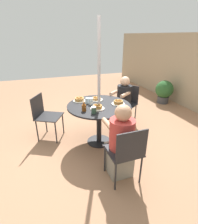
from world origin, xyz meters
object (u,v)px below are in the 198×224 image
(patio_table, at_px, (99,111))
(drinking_glass_b, at_px, (87,101))
(potted_shrub, at_px, (164,91))
(drinking_glass_a, at_px, (91,101))
(patio_chair_east, at_px, (45,114))
(patio_chair_south, at_px, (126,151))
(patio_chair_north, at_px, (127,102))
(coffee_cup, at_px, (94,110))
(diner_north, at_px, (123,104))
(pancake_plate_a, at_px, (118,103))
(pancake_plate_b, at_px, (79,100))
(pancake_plate_d, at_px, (96,99))
(diner_south, at_px, (120,144))
(pancake_plate_c, at_px, (97,107))
(syrup_bottle, at_px, (84,108))

(patio_table, bearing_deg, drinking_glass_b, -130.02)
(patio_table, relative_size, potted_shrub, 1.67)
(patio_table, height_order, drinking_glass_a, drinking_glass_a)
(patio_table, relative_size, drinking_glass_b, 11.00)
(patio_chair_east, height_order, potted_shrub, patio_chair_east)
(patio_chair_east, height_order, patio_chair_south, same)
(patio_table, xyz_separation_m, patio_chair_east, (-0.51, -0.93, -0.13))
(patio_chair_north, distance_m, patio_chair_east, 1.81)
(coffee_cup, relative_size, drinking_glass_b, 1.07)
(drinking_glass_b, distance_m, potted_shrub, 3.01)
(diner_north, relative_size, patio_chair_south, 1.28)
(diner_north, relative_size, patio_chair_east, 1.28)
(patio_chair_south, distance_m, pancake_plate_a, 1.07)
(patio_table, distance_m, drinking_glass_a, 0.23)
(pancake_plate_b, height_order, coffee_cup, coffee_cup)
(coffee_cup, relative_size, drinking_glass_a, 0.92)
(patio_chair_east, bearing_deg, pancake_plate_d, 103.80)
(patio_chair_north, relative_size, coffee_cup, 7.91)
(pancake_plate_b, xyz_separation_m, coffee_cup, (0.61, 0.09, 0.03))
(pancake_plate_a, height_order, potted_shrub, pancake_plate_a)
(diner_north, relative_size, drinking_glass_a, 9.31)
(patio_chair_north, distance_m, coffee_cup, 1.44)
(coffee_cup, bearing_deg, patio_chair_east, -138.05)
(patio_chair_south, height_order, diner_south, diner_south)
(diner_north, height_order, pancake_plate_c, diner_north)
(diner_south, bearing_deg, pancake_plate_a, 67.38)
(patio_chair_north, xyz_separation_m, patio_chair_east, (0.09, -1.81, 0.00))
(potted_shrub, bearing_deg, pancake_plate_c, -59.45)
(syrup_bottle, bearing_deg, patio_chair_east, -137.87)
(patio_table, xyz_separation_m, potted_shrub, (-1.39, 2.54, -0.27))
(patio_chair_south, height_order, pancake_plate_c, patio_chair_south)
(diner_south, bearing_deg, patio_chair_south, -90.00)
(syrup_bottle, height_order, potted_shrub, syrup_bottle)
(patio_table, height_order, diner_south, diner_south)
(pancake_plate_b, distance_m, pancake_plate_c, 0.50)
(pancake_plate_c, xyz_separation_m, coffee_cup, (0.15, -0.11, 0.03))
(pancake_plate_b, distance_m, syrup_bottle, 0.47)
(drinking_glass_b, xyz_separation_m, potted_shrub, (-1.24, 2.71, -0.44))
(pancake_plate_b, bearing_deg, syrup_bottle, -3.93)
(pancake_plate_c, distance_m, drinking_glass_a, 0.24)
(patio_chair_east, distance_m, drinking_glass_b, 0.89)
(patio_chair_north, distance_m, diner_north, 0.17)
(patio_chair_east, xyz_separation_m, pancake_plate_c, (0.67, 0.85, 0.28))
(drinking_glass_a, bearing_deg, diner_north, 116.33)
(pancake_plate_b, xyz_separation_m, drinking_glass_b, (0.15, 0.11, 0.02))
(patio_table, relative_size, coffee_cup, 10.30)
(diner_north, bearing_deg, coffee_cup, 96.97)
(diner_south, relative_size, pancake_plate_a, 4.66)
(patio_chair_east, relative_size, coffee_cup, 7.91)
(pancake_plate_b, relative_size, coffee_cup, 2.16)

